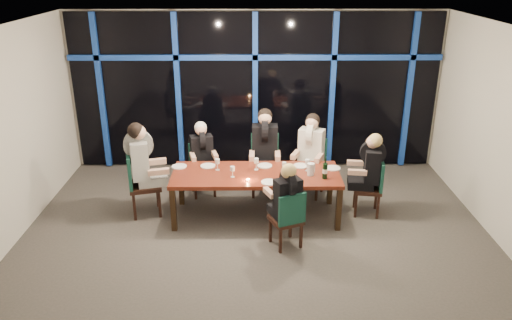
% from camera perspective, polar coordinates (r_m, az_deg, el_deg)
% --- Properties ---
extents(room, '(7.04, 7.00, 3.02)m').
position_cam_1_polar(room, '(6.54, 0.03, 5.96)').
color(room, '#504B46').
rests_on(room, ground).
extents(window_wall, '(6.86, 0.43, 2.94)m').
position_cam_1_polar(window_wall, '(9.50, -0.02, 8.09)').
color(window_wall, black).
rests_on(window_wall, ground).
extents(dining_table, '(2.60, 1.00, 0.75)m').
position_cam_1_polar(dining_table, '(7.76, -0.01, -1.97)').
color(dining_table, maroon).
rests_on(dining_table, ground).
extents(chair_far_left, '(0.51, 0.51, 0.89)m').
position_cam_1_polar(chair_far_left, '(8.70, -6.19, -0.69)').
color(chair_far_left, black).
rests_on(chair_far_left, ground).
extents(chair_far_mid, '(0.49, 0.49, 1.04)m').
position_cam_1_polar(chair_far_mid, '(8.66, 1.00, -0.08)').
color(chair_far_mid, black).
rests_on(chair_far_mid, ground).
extents(chair_far_right, '(0.60, 0.60, 0.99)m').
position_cam_1_polar(chair_far_right, '(8.67, 6.34, -0.37)').
color(chair_far_right, black).
rests_on(chair_far_right, ground).
extents(chair_end_left, '(0.59, 0.59, 1.05)m').
position_cam_1_polar(chair_end_left, '(8.08, -13.29, -2.31)').
color(chair_end_left, black).
rests_on(chair_end_left, ground).
extents(chair_end_right, '(0.48, 0.48, 0.93)m').
position_cam_1_polar(chair_end_right, '(8.13, 13.21, -2.69)').
color(chair_end_right, black).
rests_on(chair_end_right, ground).
extents(chair_near_mid, '(0.53, 0.53, 0.88)m').
position_cam_1_polar(chair_near_mid, '(7.01, 3.74, -6.53)').
color(chair_near_mid, black).
rests_on(chair_near_mid, ground).
extents(diner_far_left, '(0.51, 0.60, 0.87)m').
position_cam_1_polar(diner_far_left, '(8.50, -6.20, 1.34)').
color(diner_far_left, black).
rests_on(diner_far_left, ground).
extents(diner_far_mid, '(0.52, 0.65, 1.01)m').
position_cam_1_polar(diner_far_mid, '(8.43, 1.02, 2.29)').
color(diner_far_mid, black).
rests_on(diner_far_mid, ground).
extents(diner_far_right, '(0.61, 0.68, 0.97)m').
position_cam_1_polar(diner_far_right, '(8.45, 6.29, 1.89)').
color(diner_far_right, silver).
rests_on(diner_far_right, ground).
extents(diner_end_left, '(0.71, 0.60, 1.02)m').
position_cam_1_polar(diner_end_left, '(7.93, -12.91, 0.48)').
color(diner_end_left, black).
rests_on(diner_end_left, ground).
extents(diner_end_right, '(0.61, 0.49, 0.90)m').
position_cam_1_polar(diner_end_right, '(7.98, 12.88, -0.26)').
color(diner_end_right, black).
rests_on(diner_end_right, ground).
extents(diner_near_mid, '(0.55, 0.60, 0.85)m').
position_cam_1_polar(diner_near_mid, '(6.91, 3.53, -3.71)').
color(diner_near_mid, black).
rests_on(diner_near_mid, ground).
extents(plate_far_left, '(0.24, 0.24, 0.01)m').
position_cam_1_polar(plate_far_left, '(8.01, -5.52, -0.68)').
color(plate_far_left, white).
rests_on(plate_far_left, dining_table).
extents(plate_far_mid, '(0.24, 0.24, 0.01)m').
position_cam_1_polar(plate_far_mid, '(7.98, 1.01, -0.66)').
color(plate_far_mid, white).
rests_on(plate_far_mid, dining_table).
extents(plate_far_right, '(0.24, 0.24, 0.01)m').
position_cam_1_polar(plate_far_right, '(8.01, 5.13, -0.67)').
color(plate_far_right, white).
rests_on(plate_far_right, dining_table).
extents(plate_end_left, '(0.24, 0.24, 0.01)m').
position_cam_1_polar(plate_end_left, '(8.05, -8.76, -0.73)').
color(plate_end_left, white).
rests_on(plate_end_left, dining_table).
extents(plate_end_right, '(0.24, 0.24, 0.01)m').
position_cam_1_polar(plate_end_right, '(7.99, 8.78, -0.92)').
color(plate_end_right, white).
rests_on(plate_end_right, dining_table).
extents(plate_near_mid, '(0.24, 0.24, 0.01)m').
position_cam_1_polar(plate_near_mid, '(7.40, 1.52, -2.55)').
color(plate_near_mid, white).
rests_on(plate_near_mid, dining_table).
extents(wine_bottle, '(0.08, 0.08, 0.33)m').
position_cam_1_polar(wine_bottle, '(7.57, 7.89, -1.20)').
color(wine_bottle, black).
rests_on(wine_bottle, dining_table).
extents(water_pitcher, '(0.12, 0.11, 0.19)m').
position_cam_1_polar(water_pitcher, '(7.67, 6.27, -1.06)').
color(water_pitcher, white).
rests_on(water_pitcher, dining_table).
extents(tea_light, '(0.04, 0.04, 0.03)m').
position_cam_1_polar(tea_light, '(7.47, -0.95, -2.26)').
color(tea_light, '#FD994B').
rests_on(tea_light, dining_table).
extents(wine_glass_a, '(0.07, 0.07, 0.18)m').
position_cam_1_polar(wine_glass_a, '(7.55, -2.70, -1.07)').
color(wine_glass_a, silver).
rests_on(wine_glass_a, dining_table).
extents(wine_glass_b, '(0.07, 0.07, 0.19)m').
position_cam_1_polar(wine_glass_b, '(7.80, 0.03, -0.17)').
color(wine_glass_b, silver).
rests_on(wine_glass_b, dining_table).
extents(wine_glass_c, '(0.06, 0.06, 0.16)m').
position_cam_1_polar(wine_glass_c, '(7.73, 3.25, -0.56)').
color(wine_glass_c, silver).
rests_on(wine_glass_c, dining_table).
extents(wine_glass_d, '(0.07, 0.07, 0.19)m').
position_cam_1_polar(wine_glass_d, '(7.82, -4.44, -0.23)').
color(wine_glass_d, white).
rests_on(wine_glass_d, dining_table).
extents(wine_glass_e, '(0.07, 0.07, 0.19)m').
position_cam_1_polar(wine_glass_e, '(7.81, 5.90, -0.30)').
color(wine_glass_e, silver).
rests_on(wine_glass_e, dining_table).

